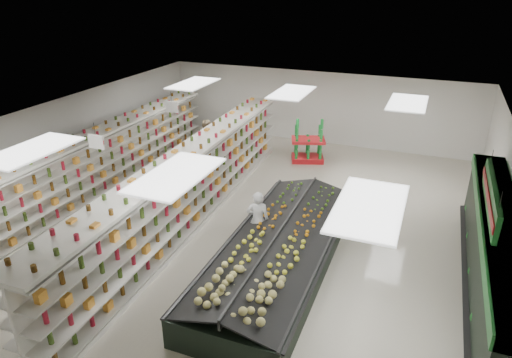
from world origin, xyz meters
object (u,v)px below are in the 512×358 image
at_px(produce_island, 279,250).
at_px(shopper_main, 258,220).
at_px(shopper_background, 208,142).
at_px(gondola_left, 101,164).
at_px(gondola_center, 190,189).
at_px(soda_endcap, 308,142).

distance_m(produce_island, shopper_main, 1.12).
relative_size(produce_island, shopper_background, 4.00).
distance_m(gondola_left, produce_island, 7.62).
xyz_separation_m(gondola_left, gondola_center, (3.98, -0.80, 0.07)).
bearing_deg(soda_endcap, gondola_left, -137.91).
bearing_deg(gondola_left, soda_endcap, 42.21).
xyz_separation_m(soda_endcap, shopper_main, (0.51, -6.87, 0.03)).
relative_size(gondola_center, shopper_background, 7.38).
bearing_deg(gondola_left, shopper_main, -12.93).
height_order(soda_endcap, shopper_main, shopper_main).
xyz_separation_m(produce_island, soda_endcap, (-1.35, 7.51, 0.33)).
height_order(gondola_left, shopper_main, gondola_left).
bearing_deg(shopper_main, gondola_left, -28.70).
height_order(gondola_center, produce_island, gondola_center).
bearing_deg(gondola_center, shopper_background, 108.76).
xyz_separation_m(gondola_center, shopper_main, (2.47, -0.70, -0.20)).
distance_m(gondola_left, shopper_main, 6.63).
distance_m(gondola_center, shopper_main, 2.57).
distance_m(soda_endcap, shopper_main, 6.89).
relative_size(gondola_left, shopper_main, 7.28).
height_order(gondola_center, shopper_main, gondola_center).
distance_m(gondola_left, shopper_background, 4.32).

